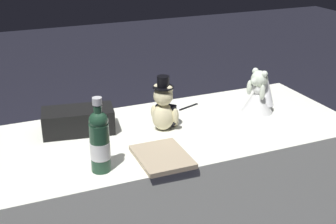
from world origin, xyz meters
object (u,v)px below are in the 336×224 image
(signing_pen, at_px, (189,107))
(gift_case_black, at_px, (78,121))
(teddy_bear_groom, at_px, (164,108))
(teddy_bear_bride, at_px, (260,93))
(champagne_bottle, at_px, (100,141))
(guestbook, at_px, (162,157))

(signing_pen, relative_size, gift_case_black, 0.38)
(teddy_bear_groom, distance_m, teddy_bear_bride, 0.57)
(teddy_bear_groom, bearing_deg, champagne_bottle, -145.01)
(champagne_bottle, xyz_separation_m, gift_case_black, (-0.00, 0.41, -0.08))
(champagne_bottle, bearing_deg, gift_case_black, 90.31)
(guestbook, bearing_deg, teddy_bear_bride, 23.79)
(teddy_bear_bride, relative_size, champagne_bottle, 0.74)
(champagne_bottle, bearing_deg, guestbook, -1.89)
(teddy_bear_groom, distance_m, champagne_bottle, 0.49)
(champagne_bottle, bearing_deg, teddy_bear_bride, 16.81)
(gift_case_black, distance_m, guestbook, 0.50)
(teddy_bear_bride, height_order, guestbook, teddy_bear_bride)
(signing_pen, bearing_deg, teddy_bear_groom, -138.75)
(teddy_bear_bride, distance_m, champagne_bottle, 1.01)
(teddy_bear_groom, xyz_separation_m, guestbook, (-0.13, -0.29, -0.10))
(champagne_bottle, distance_m, guestbook, 0.30)
(teddy_bear_groom, relative_size, guestbook, 1.00)
(signing_pen, height_order, guestbook, guestbook)
(teddy_bear_groom, xyz_separation_m, champagne_bottle, (-0.40, -0.28, 0.03))
(teddy_bear_bride, xyz_separation_m, gift_case_black, (-0.97, 0.12, -0.04))
(teddy_bear_groom, distance_m, signing_pen, 0.33)
(signing_pen, bearing_deg, champagne_bottle, -142.54)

